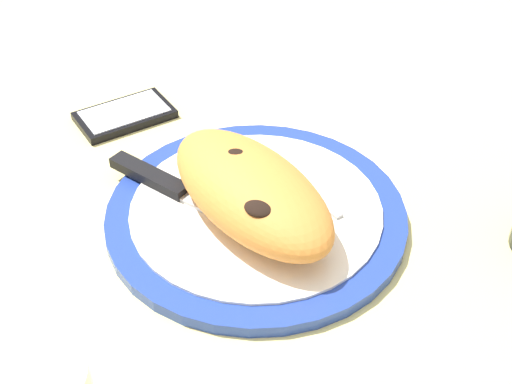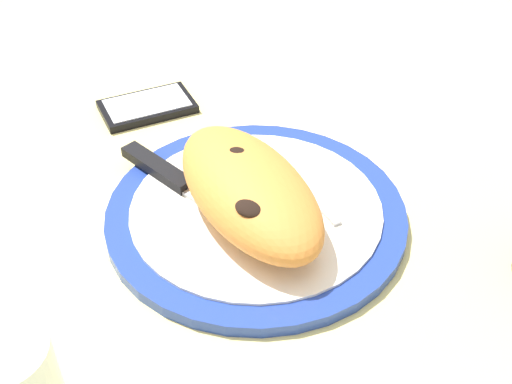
{
  "view_description": "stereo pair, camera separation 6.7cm",
  "coord_description": "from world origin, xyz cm",
  "px_view_note": "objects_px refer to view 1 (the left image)",
  "views": [
    {
      "loc": [
        -44.1,
        27.11,
        46.51
      ],
      "look_at": [
        0.0,
        0.0,
        3.63
      ],
      "focal_mm": 46.34,
      "sensor_mm": 36.0,
      "label": 1
    },
    {
      "loc": [
        -47.24,
        21.17,
        46.51
      ],
      "look_at": [
        0.0,
        0.0,
        3.63
      ],
      "focal_mm": 46.34,
      "sensor_mm": 36.0,
      "label": 2
    }
  ],
  "objects_px": {
    "plate": "(256,213)",
    "fork": "(283,171)",
    "knife": "(172,187)",
    "calzone": "(251,190)",
    "smartphone": "(125,115)"
  },
  "relations": [
    {
      "from": "plate",
      "to": "fork",
      "type": "bearing_deg",
      "value": -58.79
    },
    {
      "from": "fork",
      "to": "knife",
      "type": "relative_size",
      "value": 0.7
    },
    {
      "from": "fork",
      "to": "knife",
      "type": "height_order",
      "value": "knife"
    },
    {
      "from": "calzone",
      "to": "knife",
      "type": "relative_size",
      "value": 1.0
    },
    {
      "from": "calzone",
      "to": "fork",
      "type": "height_order",
      "value": "calzone"
    },
    {
      "from": "fork",
      "to": "smartphone",
      "type": "relative_size",
      "value": 1.36
    },
    {
      "from": "knife",
      "to": "smartphone",
      "type": "xyz_separation_m",
      "value": [
        0.18,
        -0.02,
        -0.02
      ]
    },
    {
      "from": "fork",
      "to": "knife",
      "type": "xyz_separation_m",
      "value": [
        0.04,
        0.12,
        0.0
      ]
    },
    {
      "from": "knife",
      "to": "smartphone",
      "type": "relative_size",
      "value": 1.96
    },
    {
      "from": "calzone",
      "to": "knife",
      "type": "distance_m",
      "value": 0.1
    },
    {
      "from": "plate",
      "to": "calzone",
      "type": "xyz_separation_m",
      "value": [
        -0.01,
        0.01,
        0.04
      ]
    },
    {
      "from": "knife",
      "to": "fork",
      "type": "bearing_deg",
      "value": -106.85
    },
    {
      "from": "calzone",
      "to": "smartphone",
      "type": "distance_m",
      "value": 0.26
    },
    {
      "from": "fork",
      "to": "smartphone",
      "type": "height_order",
      "value": "fork"
    },
    {
      "from": "plate",
      "to": "smartphone",
      "type": "distance_m",
      "value": 0.25
    }
  ]
}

